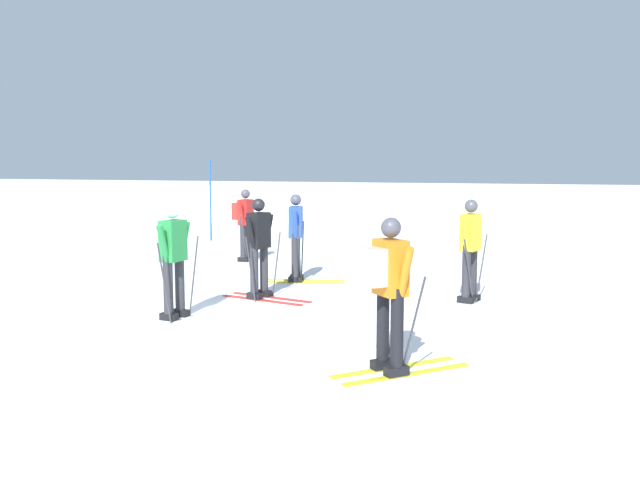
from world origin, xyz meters
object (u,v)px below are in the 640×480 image
at_px(skier_yellow, 471,248).
at_px(skier_black, 259,245).
at_px(skier_green, 174,258).
at_px(trail_marker_pole, 210,200).
at_px(skier_orange, 389,287).
at_px(skier_red, 245,221).
at_px(skier_blue, 296,235).

height_order(skier_yellow, skier_black, same).
distance_m(skier_green, trail_marker_pole, 10.40).
bearing_deg(skier_black, trail_marker_pole, 125.63).
bearing_deg(skier_green, skier_yellow, 35.84).
relative_size(skier_green, skier_orange, 1.00).
bearing_deg(skier_yellow, skier_red, 153.11).
bearing_deg(skier_black, skier_orange, -45.65).
bearing_deg(skier_green, skier_orange, -20.68).
relative_size(skier_red, skier_blue, 1.00).
bearing_deg(skier_orange, skier_black, 134.35).
bearing_deg(skier_black, skier_green, -104.49).
distance_m(skier_red, skier_black, 4.44).
distance_m(skier_yellow, trail_marker_pole, 10.79).
bearing_deg(skier_green, skier_black, 75.51).
relative_size(skier_black, trail_marker_pole, 0.70).
height_order(skier_green, skier_yellow, same).
relative_size(skier_red, trail_marker_pole, 0.70).
height_order(skier_red, trail_marker_pole, trail_marker_pole).
height_order(skier_green, skier_blue, same).
height_order(skier_red, skier_black, same).
bearing_deg(skier_red, skier_yellow, -26.89).
xyz_separation_m(skier_blue, trail_marker_pole, (-5.22, 5.64, 0.30)).
distance_m(skier_green, skier_orange, 3.85).
relative_size(skier_green, skier_red, 1.00).
bearing_deg(skier_blue, skier_black, -87.89).
bearing_deg(skier_blue, skier_red, 136.67).
bearing_deg(trail_marker_pole, skier_black, -54.37).
xyz_separation_m(skier_yellow, skier_orange, (-0.26, -4.15, 0.04)).
relative_size(skier_green, skier_yellow, 1.00).
height_order(skier_red, skier_orange, same).
bearing_deg(skier_yellow, skier_blue, 167.15).
xyz_separation_m(skier_blue, skier_yellow, (3.45, -0.79, -0.00)).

